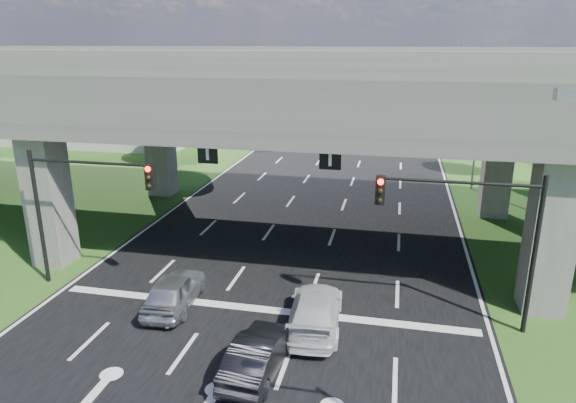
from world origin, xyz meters
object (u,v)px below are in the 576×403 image
at_px(streetlight_beyond, 453,88).
at_px(car_white, 315,310).
at_px(signal_left, 80,195).
at_px(car_silver, 174,290).
at_px(signal_right, 474,222).
at_px(streetlight_far, 474,108).
at_px(car_dark, 258,354).

xyz_separation_m(streetlight_beyond, car_white, (-7.71, -37.35, -5.13)).
bearing_deg(streetlight_beyond, signal_left, -116.43).
bearing_deg(car_silver, signal_right, -179.54).
distance_m(streetlight_far, car_white, 23.28).
height_order(signal_left, streetlight_far, streetlight_far).
relative_size(signal_right, car_white, 1.27).
height_order(car_dark, car_white, car_white).
distance_m(car_silver, car_white, 5.82).
bearing_deg(streetlight_far, car_white, -109.86).
distance_m(streetlight_far, car_dark, 26.61).
height_order(signal_left, car_white, signal_left).
distance_m(car_silver, car_dark, 5.65).
relative_size(streetlight_beyond, car_white, 2.12).
bearing_deg(signal_left, signal_right, 0.00).
distance_m(streetlight_far, car_silver, 25.49).
bearing_deg(car_silver, car_white, 172.20).
distance_m(streetlight_far, streetlight_beyond, 16.00).
bearing_deg(car_dark, car_white, -110.07).
xyz_separation_m(signal_left, car_dark, (8.85, -4.43, -3.50)).
bearing_deg(car_white, streetlight_beyond, -105.99).
xyz_separation_m(signal_right, car_white, (-5.44, -1.29, -3.47)).
height_order(streetlight_beyond, car_dark, streetlight_beyond).
relative_size(signal_left, car_silver, 1.45).
bearing_deg(streetlight_beyond, car_dark, -102.64).
bearing_deg(signal_right, car_silver, -175.21).
bearing_deg(streetlight_beyond, car_white, -101.67).
relative_size(signal_right, car_dark, 1.50).
height_order(signal_left, car_silver, signal_left).
distance_m(signal_left, streetlight_far, 26.95).
distance_m(signal_left, car_dark, 10.49).
distance_m(car_dark, car_white, 3.41).
relative_size(signal_right, streetlight_far, 0.60).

